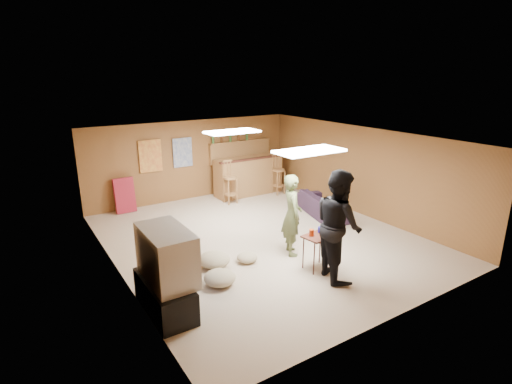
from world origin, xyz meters
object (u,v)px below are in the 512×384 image
person_black (338,225)px  sofa (322,205)px  tray_table (317,252)px  tv_body (167,255)px  person_olive (292,215)px  bar_counter (248,176)px

person_black → sofa: 3.27m
sofa → tray_table: bearing=151.3°
tv_body → person_olive: 2.81m
sofa → person_black: bearing=157.4°
person_black → bar_counter: bearing=3.3°
person_olive → tray_table: bearing=-157.1°
tv_body → bar_counter: bearing=47.0°
tray_table → bar_counter: bearing=73.2°
person_olive → person_black: (0.10, -1.16, 0.16)m
tv_body → bar_counter: size_ratio=0.55×
sofa → tray_table: 2.97m
person_olive → sofa: bearing=-32.8°
bar_counter → person_olive: 4.14m
bar_counter → person_black: bearing=-104.5°
bar_counter → sofa: bearing=-75.7°
tv_body → sofa: (4.79, 1.93, -0.64)m
bar_counter → person_black: person_black is taller
person_black → tray_table: bearing=32.5°
sofa → tray_table: (-2.05, -2.15, 0.07)m
tray_table → sofa: bearing=46.4°
bar_counter → tray_table: (-1.40, -4.66, -0.22)m
person_black → tray_table: person_black is taller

